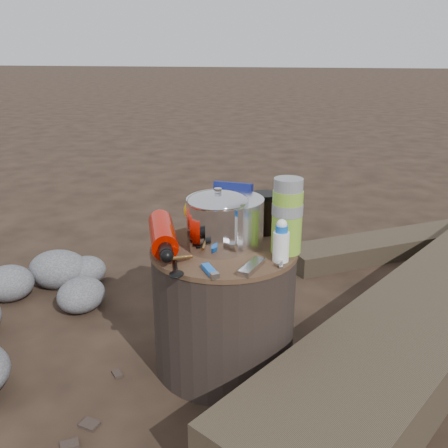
% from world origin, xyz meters
% --- Properties ---
extents(ground, '(60.00, 60.00, 0.00)m').
position_xyz_m(ground, '(0.00, 0.00, 0.00)').
color(ground, '#302219').
rests_on(ground, ground).
extents(stump, '(0.44, 0.44, 0.40)m').
position_xyz_m(stump, '(0.00, 0.00, 0.20)').
color(stump, black).
rests_on(stump, ground).
extents(rock_ring, '(0.42, 0.93, 0.18)m').
position_xyz_m(rock_ring, '(-0.78, 0.04, 0.09)').
color(rock_ring, '#58585D').
rests_on(rock_ring, ground).
extents(log_main, '(1.39, 2.08, 0.18)m').
position_xyz_m(log_main, '(0.72, 0.36, 0.09)').
color(log_main, '#3B3123').
rests_on(log_main, ground).
extents(log_small, '(1.03, 0.78, 0.09)m').
position_xyz_m(log_small, '(0.62, 1.07, 0.05)').
color(log_small, '#3B3123').
rests_on(log_small, ground).
extents(foil_windscreen, '(0.23, 0.23, 0.14)m').
position_xyz_m(foil_windscreen, '(-0.00, 0.04, 0.48)').
color(foil_windscreen, silver).
rests_on(foil_windscreen, stump).
extents(camping_pot, '(0.18, 0.18, 0.18)m').
position_xyz_m(camping_pot, '(-0.02, -0.01, 0.49)').
color(camping_pot, silver).
rests_on(camping_pot, stump).
extents(fuel_bottle, '(0.19, 0.32, 0.08)m').
position_xyz_m(fuel_bottle, '(-0.18, -0.02, 0.44)').
color(fuel_bottle, '#BE0D00').
rests_on(fuel_bottle, stump).
extents(thermos, '(0.09, 0.09, 0.22)m').
position_xyz_m(thermos, '(0.18, 0.01, 0.51)').
color(thermos, '#82B831').
rests_on(thermos, stump).
extents(travel_mug, '(0.09, 0.09, 0.13)m').
position_xyz_m(travel_mug, '(0.10, 0.16, 0.47)').
color(travel_mug, black).
rests_on(travel_mug, stump).
extents(stuff_sack, '(0.17, 0.14, 0.12)m').
position_xyz_m(stuff_sack, '(-0.08, 0.17, 0.46)').
color(stuff_sack, '#F3AB08').
rests_on(stuff_sack, stump).
extents(food_pouch, '(0.13, 0.04, 0.16)m').
position_xyz_m(food_pouch, '(-0.01, 0.16, 0.48)').
color(food_pouch, '#0D1450').
rests_on(food_pouch, stump).
extents(lighter, '(0.06, 0.08, 0.02)m').
position_xyz_m(lighter, '(-0.00, -0.18, 0.41)').
color(lighter, blue).
rests_on(lighter, stump).
extents(multitool, '(0.06, 0.12, 0.02)m').
position_xyz_m(multitool, '(0.11, -0.14, 0.41)').
color(multitool, '#B4B4B9').
rests_on(multitool, stump).
extents(pot_grabber, '(0.05, 0.13, 0.01)m').
position_xyz_m(pot_grabber, '(0.18, -0.05, 0.41)').
color(pot_grabber, '#B4B4B9').
rests_on(pot_grabber, stump).
extents(spork, '(0.08, 0.15, 0.01)m').
position_xyz_m(spork, '(-0.10, -0.15, 0.41)').
color(spork, black).
rests_on(spork, stump).
extents(squeeze_bottle, '(0.05, 0.05, 0.11)m').
position_xyz_m(squeeze_bottle, '(0.18, -0.06, 0.46)').
color(squeeze_bottle, white).
rests_on(squeeze_bottle, stump).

